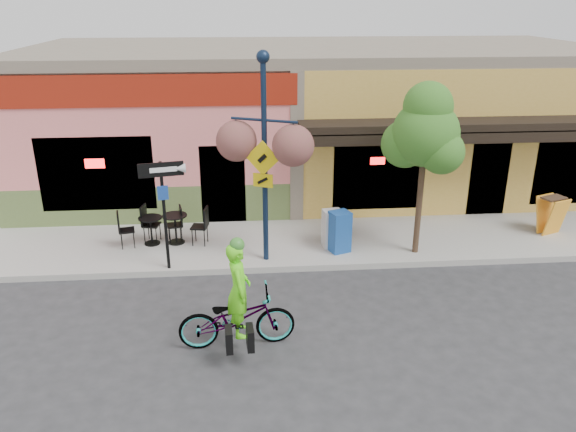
% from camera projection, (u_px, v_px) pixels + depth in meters
% --- Properties ---
extents(ground, '(90.00, 90.00, 0.00)m').
position_uv_depth(ground, '(355.00, 280.00, 12.64)').
color(ground, '#2D2D30').
rests_on(ground, ground).
extents(sidewalk, '(24.00, 3.00, 0.15)m').
position_uv_depth(sidewalk, '(340.00, 241.00, 14.47)').
color(sidewalk, '#9E9B93').
rests_on(sidewalk, ground).
extents(curb, '(24.00, 0.12, 0.15)m').
position_uv_depth(curb, '(351.00, 266.00, 13.13)').
color(curb, '#A8A59E').
rests_on(curb, ground).
extents(building, '(18.20, 8.20, 4.50)m').
position_uv_depth(building, '(315.00, 115.00, 18.78)').
color(building, '#F27A77').
rests_on(building, ground).
extents(bicycle, '(2.15, 0.88, 1.10)m').
position_uv_depth(bicycle, '(237.00, 318.00, 10.11)').
color(bicycle, maroon).
rests_on(bicycle, ground).
extents(cyclist_rider, '(0.47, 0.68, 1.77)m').
position_uv_depth(cyclist_rider, '(239.00, 302.00, 9.99)').
color(cyclist_rider, '#66FF1A').
rests_on(cyclist_rider, ground).
extents(lamp_post, '(1.65, 1.16, 4.80)m').
position_uv_depth(lamp_post, '(265.00, 161.00, 12.44)').
color(lamp_post, '#122138').
rests_on(lamp_post, sidewalk).
extents(one_way_sign, '(0.99, 0.40, 2.52)m').
position_uv_depth(one_way_sign, '(165.00, 217.00, 12.42)').
color(one_way_sign, black).
rests_on(one_way_sign, sidewalk).
extents(cafe_set_left, '(1.68, 1.08, 0.93)m').
position_uv_depth(cafe_set_left, '(151.00, 227.00, 13.95)').
color(cafe_set_left, black).
rests_on(cafe_set_left, sidewalk).
extents(cafe_set_right, '(1.76, 1.11, 0.98)m').
position_uv_depth(cafe_set_right, '(175.00, 225.00, 14.01)').
color(cafe_set_right, black).
rests_on(cafe_set_right, sidewalk).
extents(newspaper_box_blue, '(0.57, 0.54, 1.02)m').
position_uv_depth(newspaper_box_blue, '(340.00, 232.00, 13.55)').
color(newspaper_box_blue, '#194B9B').
rests_on(newspaper_box_blue, sidewalk).
extents(newspaper_box_grey, '(0.49, 0.46, 0.95)m').
position_uv_depth(newspaper_box_grey, '(332.00, 229.00, 13.82)').
color(newspaper_box_grey, silver).
rests_on(newspaper_box_grey, sidewalk).
extents(street_tree, '(2.15, 2.15, 4.15)m').
position_uv_depth(street_tree, '(422.00, 170.00, 12.94)').
color(street_tree, '#3D7A26').
rests_on(street_tree, sidewalk).
extents(sandwich_board, '(0.72, 0.63, 1.00)m').
position_uv_depth(sandwich_board, '(557.00, 217.00, 14.44)').
color(sandwich_board, orange).
rests_on(sandwich_board, sidewalk).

